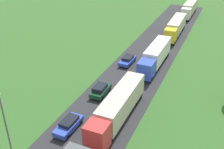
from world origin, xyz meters
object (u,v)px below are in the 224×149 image
at_px(truck_second, 118,107).
at_px(truck_fourth, 176,27).
at_px(truck_third, 155,56).
at_px(truck_fifth, 189,8).
at_px(car_third, 69,125).
at_px(car_fifth, 128,60).
at_px(car_fourth, 100,90).
at_px(lamppost_second, 5,121).

bearing_deg(truck_second, truck_fourth, 90.15).
height_order(truck_third, truck_fifth, truck_third).
distance_m(truck_second, car_third, 6.41).
distance_m(truck_fifth, car_third, 56.33).
bearing_deg(car_fifth, car_fourth, -89.95).
distance_m(truck_fourth, car_fifth, 19.01).
distance_m(truck_second, truck_third, 17.03).
xyz_separation_m(truck_third, car_third, (-4.81, -21.10, -1.33)).
relative_size(truck_second, car_third, 3.11).
distance_m(truck_second, lamppost_second, 13.24).
height_order(car_fourth, lamppost_second, lamppost_second).
relative_size(truck_fourth, car_fourth, 3.21).
distance_m(truck_fourth, car_fourth, 30.13).
bearing_deg(truck_fifth, truck_fourth, -90.34).
distance_m(car_fourth, lamppost_second, 15.46).
xyz_separation_m(truck_fourth, car_fifth, (-4.66, -18.39, -1.31)).
height_order(truck_fifth, car_third, truck_fifth).
distance_m(car_fifth, lamppost_second, 26.43).
bearing_deg(car_fifth, truck_fifth, 82.45).
height_order(truck_second, truck_fourth, truck_second).
relative_size(truck_second, car_fifth, 3.14).
height_order(car_fifth, lamppost_second, lamppost_second).
xyz_separation_m(truck_second, car_third, (-4.76, -4.07, -1.37)).
bearing_deg(car_third, truck_fifth, 85.14).
relative_size(truck_fourth, car_fifth, 3.08).
distance_m(truck_third, lamppost_second, 28.29).
height_order(truck_second, truck_third, truck_third).
height_order(truck_fourth, car_fifth, truck_fourth).
bearing_deg(car_third, car_fourth, 89.88).
bearing_deg(lamppost_second, car_third, 56.03).
height_order(truck_fifth, lamppost_second, lamppost_second).
height_order(truck_fourth, lamppost_second, lamppost_second).
distance_m(truck_fourth, car_third, 38.86).
xyz_separation_m(truck_second, car_fifth, (-4.75, 16.10, -1.39)).
height_order(car_third, car_fourth, car_fourth).
distance_m(truck_third, car_fifth, 5.07).
relative_size(car_fourth, lamppost_second, 0.54).
height_order(truck_third, truck_fourth, truck_third).
xyz_separation_m(truck_third, car_fifth, (-4.80, -0.93, -1.35)).
bearing_deg(truck_second, truck_third, 89.84).
distance_m(car_third, lamppost_second, 7.76).
xyz_separation_m(truck_fifth, car_third, (-4.77, -56.11, -1.29)).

